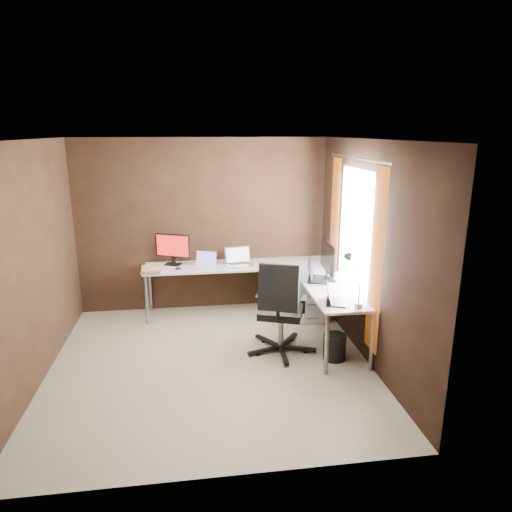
{
  "coord_description": "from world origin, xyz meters",
  "views": [
    {
      "loc": [
        -0.15,
        -4.75,
        2.59
      ],
      "look_at": [
        0.66,
        0.95,
        1.0
      ],
      "focal_mm": 32.0,
      "sensor_mm": 36.0,
      "label": 1
    }
  ],
  "objects_px": {
    "drawer_pedestal": "(308,298)",
    "wastebasket": "(334,347)",
    "laptop_white": "(205,263)",
    "laptop_black_big": "(315,276)",
    "monitor_right": "(328,259)",
    "desk_lamp": "(352,273)",
    "book_stack": "(151,269)",
    "laptop_silver": "(238,261)",
    "office_chair": "(280,326)",
    "monitor_left": "(173,248)",
    "laptop_black_small": "(333,298)"
  },
  "relations": [
    {
      "from": "drawer_pedestal",
      "to": "wastebasket",
      "type": "height_order",
      "value": "drawer_pedestal"
    },
    {
      "from": "laptop_white",
      "to": "laptop_black_big",
      "type": "bearing_deg",
      "value": -5.9
    },
    {
      "from": "monitor_right",
      "to": "desk_lamp",
      "type": "distance_m",
      "value": 0.93
    },
    {
      "from": "desk_lamp",
      "to": "wastebasket",
      "type": "distance_m",
      "value": 0.98
    },
    {
      "from": "drawer_pedestal",
      "to": "laptop_black_big",
      "type": "distance_m",
      "value": 0.69
    },
    {
      "from": "laptop_white",
      "to": "book_stack",
      "type": "relative_size",
      "value": 1.32
    },
    {
      "from": "laptop_silver",
      "to": "laptop_black_big",
      "type": "bearing_deg",
      "value": -49.68
    },
    {
      "from": "laptop_black_big",
      "to": "office_chair",
      "type": "bearing_deg",
      "value": 150.11
    },
    {
      "from": "laptop_silver",
      "to": "laptop_white",
      "type": "bearing_deg",
      "value": 176.62
    },
    {
      "from": "laptop_silver",
      "to": "book_stack",
      "type": "distance_m",
      "value": 1.23
    },
    {
      "from": "desk_lamp",
      "to": "monitor_right",
      "type": "bearing_deg",
      "value": 112.53
    },
    {
      "from": "monitor_left",
      "to": "laptop_white",
      "type": "distance_m",
      "value": 0.51
    },
    {
      "from": "wastebasket",
      "to": "laptop_black_big",
      "type": "bearing_deg",
      "value": 94.05
    },
    {
      "from": "book_stack",
      "to": "drawer_pedestal",
      "type": "bearing_deg",
      "value": -3.97
    },
    {
      "from": "office_chair",
      "to": "laptop_silver",
      "type": "bearing_deg",
      "value": 124.97
    },
    {
      "from": "drawer_pedestal",
      "to": "monitor_left",
      "type": "bearing_deg",
      "value": 165.75
    },
    {
      "from": "monitor_left",
      "to": "office_chair",
      "type": "bearing_deg",
      "value": -25.22
    },
    {
      "from": "book_stack",
      "to": "laptop_black_big",
      "type": "bearing_deg",
      "value": -16.82
    },
    {
      "from": "laptop_black_big",
      "to": "wastebasket",
      "type": "height_order",
      "value": "laptop_black_big"
    },
    {
      "from": "laptop_black_big",
      "to": "laptop_white",
      "type": "bearing_deg",
      "value": 77.9
    },
    {
      "from": "laptop_white",
      "to": "desk_lamp",
      "type": "distance_m",
      "value": 2.34
    },
    {
      "from": "laptop_black_big",
      "to": "laptop_black_small",
      "type": "bearing_deg",
      "value": -162.51
    },
    {
      "from": "monitor_right",
      "to": "monitor_left",
      "type": "bearing_deg",
      "value": 65.9
    },
    {
      "from": "book_stack",
      "to": "laptop_black_small",
      "type": "bearing_deg",
      "value": -34.37
    },
    {
      "from": "laptop_black_big",
      "to": "book_stack",
      "type": "height_order",
      "value": "laptop_black_big"
    },
    {
      "from": "laptop_silver",
      "to": "laptop_black_small",
      "type": "relative_size",
      "value": 1.1
    },
    {
      "from": "desk_lamp",
      "to": "office_chair",
      "type": "relative_size",
      "value": 0.52
    },
    {
      "from": "monitor_right",
      "to": "laptop_black_big",
      "type": "bearing_deg",
      "value": 83.11
    },
    {
      "from": "monitor_left",
      "to": "laptop_black_small",
      "type": "xyz_separation_m",
      "value": [
        1.82,
        -1.77,
        -0.2
      ]
    },
    {
      "from": "desk_lamp",
      "to": "office_chair",
      "type": "distance_m",
      "value": 1.13
    },
    {
      "from": "office_chair",
      "to": "desk_lamp",
      "type": "bearing_deg",
      "value": -13.71
    },
    {
      "from": "monitor_left",
      "to": "office_chair",
      "type": "height_order",
      "value": "monitor_left"
    },
    {
      "from": "drawer_pedestal",
      "to": "laptop_white",
      "type": "bearing_deg",
      "value": 167.75
    },
    {
      "from": "desk_lamp",
      "to": "office_chair",
      "type": "xyz_separation_m",
      "value": [
        -0.69,
        0.45,
        -0.77
      ]
    },
    {
      "from": "laptop_black_small",
      "to": "book_stack",
      "type": "height_order",
      "value": "laptop_black_small"
    },
    {
      "from": "laptop_silver",
      "to": "desk_lamp",
      "type": "relative_size",
      "value": 0.66
    },
    {
      "from": "laptop_black_big",
      "to": "office_chair",
      "type": "xyz_separation_m",
      "value": [
        -0.54,
        -0.49,
        -0.44
      ]
    },
    {
      "from": "book_stack",
      "to": "monitor_right",
      "type": "bearing_deg",
      "value": -16.33
    },
    {
      "from": "laptop_black_big",
      "to": "laptop_black_small",
      "type": "distance_m",
      "value": 0.8
    },
    {
      "from": "office_chair",
      "to": "laptop_white",
      "type": "bearing_deg",
      "value": 142.8
    },
    {
      "from": "drawer_pedestal",
      "to": "laptop_white",
      "type": "relative_size",
      "value": 1.63
    },
    {
      "from": "laptop_silver",
      "to": "monitor_left",
      "type": "bearing_deg",
      "value": 164.66
    },
    {
      "from": "drawer_pedestal",
      "to": "laptop_black_small",
      "type": "xyz_separation_m",
      "value": [
        -0.05,
        -1.29,
        0.48
      ]
    },
    {
      "from": "monitor_left",
      "to": "book_stack",
      "type": "height_order",
      "value": "monitor_left"
    },
    {
      "from": "monitor_left",
      "to": "desk_lamp",
      "type": "distance_m",
      "value": 2.75
    },
    {
      "from": "monitor_left",
      "to": "laptop_white",
      "type": "xyz_separation_m",
      "value": [
        0.44,
        -0.17,
        -0.2
      ]
    },
    {
      "from": "drawer_pedestal",
      "to": "monitor_left",
      "type": "height_order",
      "value": "monitor_left"
    },
    {
      "from": "laptop_white",
      "to": "office_chair",
      "type": "height_order",
      "value": "office_chair"
    },
    {
      "from": "laptop_white",
      "to": "office_chair",
      "type": "xyz_separation_m",
      "value": [
        0.84,
        -1.29,
        -0.44
      ]
    },
    {
      "from": "monitor_right",
      "to": "office_chair",
      "type": "distance_m",
      "value": 1.08
    }
  ]
}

